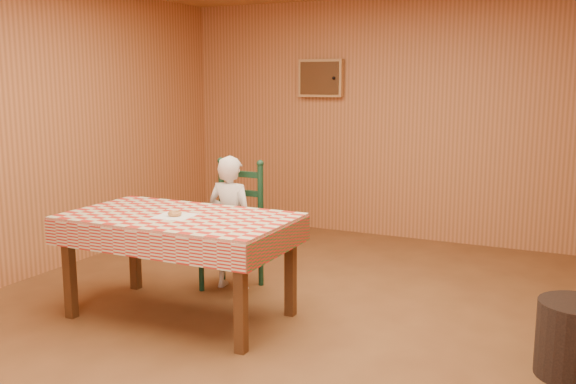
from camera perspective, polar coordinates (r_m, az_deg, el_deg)
The scene contains 8 objects.
ground at distance 4.63m, azimuth -1.09°, elevation -12.05°, with size 6.00×6.00×0.00m, color brown.
cabin_walls at distance 4.78m, azimuth 1.73°, elevation 11.04°, with size 5.10×6.05×2.65m.
dining_table at distance 4.72m, azimuth -9.65°, elevation -3.00°, with size 1.66×0.96×0.77m.
ladder_chair at distance 5.41m, azimuth -4.79°, elevation -3.24°, with size 0.44×0.40×1.08m.
seated_child at distance 5.35m, azimuth -5.10°, elevation -2.74°, with size 0.41×0.27×1.12m, color silver.
napkin at distance 4.67m, azimuth -10.03°, elevation -2.12°, with size 0.26×0.26×0.00m, color white.
donut at distance 4.66m, azimuth -10.04°, elevation -1.89°, with size 0.10×0.10×0.03m, color #BC7E43.
storage_bin at distance 4.23m, azimuth 24.24°, elevation -11.88°, with size 0.45×0.45×0.45m, color black.
Camera 1 is at (1.93, -3.83, 1.74)m, focal length 40.00 mm.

